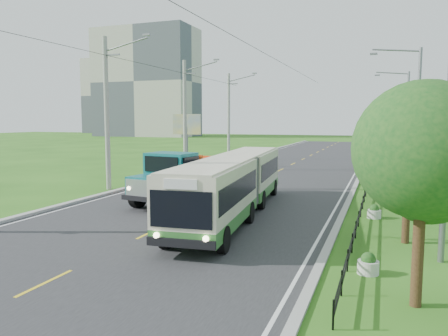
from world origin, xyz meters
The scene contains 30 objects.
ground centered at (0.00, 0.00, 0.00)m, with size 240.00×240.00×0.00m, color #265915.
road centered at (0.00, 20.00, 0.01)m, with size 14.00×120.00×0.02m, color #28282B.
curb_left centered at (-7.20, 20.00, 0.07)m, with size 0.40×120.00×0.15m, color #9E9E99.
curb_right centered at (7.15, 20.00, 0.05)m, with size 0.30×120.00×0.10m, color #9E9E99.
edge_line_left centered at (-6.65, 20.00, 0.02)m, with size 0.12×120.00×0.00m, color silver.
edge_line_right centered at (6.65, 20.00, 0.02)m, with size 0.12×120.00×0.00m, color silver.
centre_dash centered at (0.00, 0.00, 0.02)m, with size 0.12×2.20×0.00m, color yellow.
railing_right centered at (8.00, 14.00, 0.30)m, with size 0.04×40.00×0.60m, color black.
pole_near centered at (-8.26, 9.00, 5.09)m, with size 3.51×0.32×10.00m.
pole_mid centered at (-8.26, 21.00, 5.09)m, with size 3.51×0.32×10.00m.
pole_far centered at (-8.26, 33.00, 5.09)m, with size 3.51×0.32×10.00m.
tree_front centered at (9.86, -3.86, 3.72)m, with size 3.36×3.41×5.60m.
tree_second centered at (9.86, 2.14, 3.52)m, with size 3.18×3.26×5.30m.
tree_third centered at (9.86, 8.14, 3.99)m, with size 3.60×3.62×6.00m.
tree_fourth centered at (9.86, 14.14, 3.59)m, with size 3.24×3.31×5.40m.
tree_fifth centered at (9.86, 20.14, 3.85)m, with size 3.48×3.52×5.80m.
tree_back centered at (9.86, 26.14, 3.65)m, with size 3.30×3.36×5.50m.
streetlight_near centered at (10.64, 0.00, 4.90)m, with size 3.02×0.20×9.07m.
streetlight_mid centered at (10.64, 14.00, 4.90)m, with size 3.02×0.20×9.07m.
streetlight_far centered at (10.64, 28.00, 4.90)m, with size 3.02×0.20×9.07m.
planter_front centered at (8.60, -2.00, 0.29)m, with size 0.64×0.64×0.67m.
planter_near centered at (8.60, 6.00, 0.29)m, with size 0.64×0.64×0.67m.
planter_mid centered at (8.60, 14.00, 0.29)m, with size 0.64×0.64×0.67m.
planter_far centered at (8.60, 22.00, 0.29)m, with size 0.64×0.64×0.67m.
billboard_left centered at (-9.50, 24.00, 3.87)m, with size 3.00×0.20×5.20m.
billboard_right centered at (12.30, 20.00, 5.34)m, with size 0.24×6.00×7.30m.
apartment_near centered at (-55.00, 95.00, 15.00)m, with size 28.00×14.00×30.00m, color #B7B2A3.
apartment_far centered at (-80.00, 120.00, 13.00)m, with size 24.00×14.00×26.00m, color #B7B2A3.
bus centered at (2.15, 4.25, 1.70)m, with size 3.73×14.79×2.83m.
dump_truck centered at (-1.75, 6.49, 1.62)m, with size 3.47×7.11×2.87m.
Camera 1 is at (8.91, -15.48, 4.63)m, focal length 35.00 mm.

